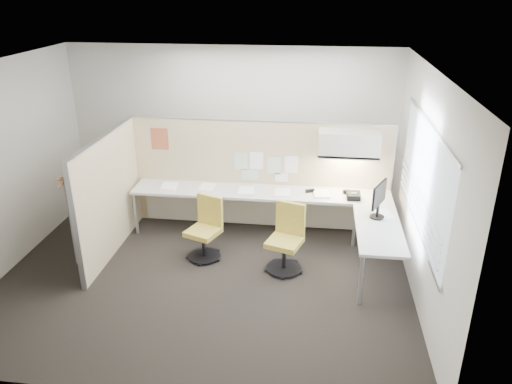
# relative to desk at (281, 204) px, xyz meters

# --- Properties ---
(floor) EXTENTS (5.50, 4.50, 0.01)m
(floor) POSITION_rel_desk_xyz_m (-0.93, -1.13, -0.61)
(floor) COLOR black
(floor) RESTS_ON ground
(ceiling) EXTENTS (5.50, 4.50, 0.01)m
(ceiling) POSITION_rel_desk_xyz_m (-0.93, -1.13, 2.20)
(ceiling) COLOR white
(ceiling) RESTS_ON wall_back
(wall_back) EXTENTS (5.50, 0.02, 2.80)m
(wall_back) POSITION_rel_desk_xyz_m (-0.93, 1.12, 0.80)
(wall_back) COLOR beige
(wall_back) RESTS_ON ground
(wall_front) EXTENTS (5.50, 0.02, 2.80)m
(wall_front) POSITION_rel_desk_xyz_m (-0.93, -3.38, 0.80)
(wall_front) COLOR beige
(wall_front) RESTS_ON ground
(wall_left) EXTENTS (0.02, 4.50, 2.80)m
(wall_left) POSITION_rel_desk_xyz_m (-3.68, -1.13, 0.80)
(wall_left) COLOR beige
(wall_left) RESTS_ON ground
(wall_right) EXTENTS (0.02, 4.50, 2.80)m
(wall_right) POSITION_rel_desk_xyz_m (1.82, -1.13, 0.80)
(wall_right) COLOR beige
(wall_right) RESTS_ON ground
(window_pane) EXTENTS (0.01, 2.80, 1.30)m
(window_pane) POSITION_rel_desk_xyz_m (1.79, -1.13, 0.95)
(window_pane) COLOR #A4B4BF
(window_pane) RESTS_ON wall_right
(partition_back) EXTENTS (4.10, 0.06, 1.75)m
(partition_back) POSITION_rel_desk_xyz_m (-0.38, 0.47, 0.27)
(partition_back) COLOR #C6B089
(partition_back) RESTS_ON floor
(partition_left) EXTENTS (0.06, 2.20, 1.75)m
(partition_left) POSITION_rel_desk_xyz_m (-2.43, -0.63, 0.27)
(partition_left) COLOR #C6B089
(partition_left) RESTS_ON floor
(desk) EXTENTS (4.00, 2.07, 0.73)m
(desk) POSITION_rel_desk_xyz_m (0.00, 0.00, 0.00)
(desk) COLOR beige
(desk) RESTS_ON floor
(overhead_bin) EXTENTS (0.90, 0.36, 0.38)m
(overhead_bin) POSITION_rel_desk_xyz_m (0.97, 0.26, 0.91)
(overhead_bin) COLOR beige
(overhead_bin) RESTS_ON partition_back
(task_light_strip) EXTENTS (0.60, 0.06, 0.02)m
(task_light_strip) POSITION_rel_desk_xyz_m (0.97, 0.26, 0.70)
(task_light_strip) COLOR #FFEABF
(task_light_strip) RESTS_ON overhead_bin
(pinned_papers) EXTENTS (1.01, 0.00, 0.47)m
(pinned_papers) POSITION_rel_desk_xyz_m (-0.30, 0.44, 0.43)
(pinned_papers) COLOR #8CBF8C
(pinned_papers) RESTS_ON partition_back
(poster) EXTENTS (0.28, 0.00, 0.35)m
(poster) POSITION_rel_desk_xyz_m (-1.98, 0.44, 0.82)
(poster) COLOR #FF5A20
(poster) RESTS_ON partition_back
(chair_left) EXTENTS (0.55, 0.56, 0.90)m
(chair_left) POSITION_rel_desk_xyz_m (-1.03, -0.66, -0.18)
(chair_left) COLOR black
(chair_left) RESTS_ON floor
(chair_right) EXTENTS (0.55, 0.57, 0.94)m
(chair_right) POSITION_rel_desk_xyz_m (0.15, -0.85, -0.16)
(chair_right) COLOR black
(chair_right) RESTS_ON floor
(monitor) EXTENTS (0.23, 0.45, 0.51)m
(monitor) POSITION_rel_desk_xyz_m (1.37, -0.58, 0.42)
(monitor) COLOR black
(monitor) RESTS_ON desk
(phone) EXTENTS (0.21, 0.20, 0.12)m
(phone) POSITION_rel_desk_xyz_m (1.07, 0.03, 0.18)
(phone) COLOR black
(phone) RESTS_ON desk
(stapler) EXTENTS (0.15, 0.08, 0.05)m
(stapler) POSITION_rel_desk_xyz_m (0.43, 0.19, 0.15)
(stapler) COLOR black
(stapler) RESTS_ON desk
(tape_dispenser) EXTENTS (0.11, 0.09, 0.06)m
(tape_dispenser) POSITION_rel_desk_xyz_m (0.98, 0.21, 0.16)
(tape_dispenser) COLOR black
(tape_dispenser) RESTS_ON desk
(coat_hook) EXTENTS (0.18, 0.48, 1.42)m
(coat_hook) POSITION_rel_desk_xyz_m (-2.51, -1.60, 0.81)
(coat_hook) COLOR silver
(coat_hook) RESTS_ON partition_left
(paper_stack_0) EXTENTS (0.26, 0.32, 0.03)m
(paper_stack_0) POSITION_rel_desk_xyz_m (-1.78, 0.13, 0.14)
(paper_stack_0) COLOR white
(paper_stack_0) RESTS_ON desk
(paper_stack_1) EXTENTS (0.25, 0.31, 0.02)m
(paper_stack_1) POSITION_rel_desk_xyz_m (-1.18, 0.18, 0.14)
(paper_stack_1) COLOR white
(paper_stack_1) RESTS_ON desk
(paper_stack_2) EXTENTS (0.25, 0.31, 0.04)m
(paper_stack_2) POSITION_rel_desk_xyz_m (-0.54, 0.06, 0.15)
(paper_stack_2) COLOR white
(paper_stack_2) RESTS_ON desk
(paper_stack_3) EXTENTS (0.25, 0.32, 0.02)m
(paper_stack_3) POSITION_rel_desk_xyz_m (0.01, 0.12, 0.14)
(paper_stack_3) COLOR white
(paper_stack_3) RESTS_ON desk
(paper_stack_4) EXTENTS (0.27, 0.33, 0.03)m
(paper_stack_4) POSITION_rel_desk_xyz_m (0.61, 0.12, 0.14)
(paper_stack_4) COLOR white
(paper_stack_4) RESTS_ON desk
(paper_stack_5) EXTENTS (0.31, 0.35, 0.02)m
(paper_stack_5) POSITION_rel_desk_xyz_m (1.46, -0.48, 0.14)
(paper_stack_5) COLOR white
(paper_stack_5) RESTS_ON desk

